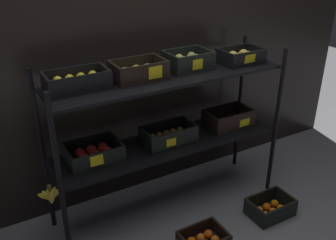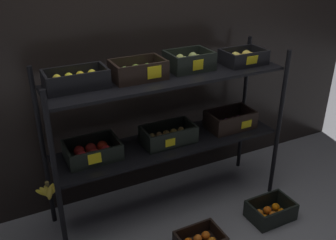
{
  "view_description": "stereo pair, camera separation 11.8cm",
  "coord_description": "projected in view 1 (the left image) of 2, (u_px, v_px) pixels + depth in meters",
  "views": [
    {
      "loc": [
        -1.16,
        -2.04,
        1.87
      ],
      "look_at": [
        0.0,
        0.0,
        0.73
      ],
      "focal_mm": 40.44,
      "sensor_mm": 36.0,
      "label": 1
    },
    {
      "loc": [
        -1.06,
        -2.1,
        1.87
      ],
      "look_at": [
        0.0,
        0.0,
        0.73
      ],
      "focal_mm": 40.44,
      "sensor_mm": 36.0,
      "label": 2
    }
  ],
  "objects": [
    {
      "name": "crate_ground_center_tangerine",
      "position": [
        270.0,
        209.0,
        2.81
      ],
      "size": [
        0.32,
        0.22,
        0.14
      ],
      "color": "black",
      "rests_on": "ground_plane"
    },
    {
      "name": "display_rack",
      "position": [
        163.0,
        108.0,
        2.57
      ],
      "size": [
        1.78,
        0.46,
        1.18
      ],
      "color": "black",
      "rests_on": "ground_plane"
    },
    {
      "name": "storefront_wall",
      "position": [
        140.0,
        60.0,
        2.8
      ],
      "size": [
        4.04,
        0.12,
        2.09
      ],
      "primitive_type": "cube",
      "color": "black",
      "rests_on": "ground_plane"
    },
    {
      "name": "ground_plane",
      "position": [
        168.0,
        205.0,
        2.93
      ],
      "size": [
        10.0,
        10.0,
        0.0
      ],
      "primitive_type": "plane",
      "color": "gray"
    }
  ]
}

